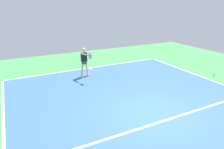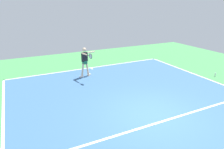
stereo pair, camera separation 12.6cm
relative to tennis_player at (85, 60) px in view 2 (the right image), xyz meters
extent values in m
plane|color=#428E4C|center=(-0.88, 5.45, -1.02)|extent=(23.89, 23.89, 0.00)
cube|color=#38608E|center=(-0.88, 5.45, -1.01)|extent=(10.80, 13.97, 0.00)
cube|color=white|center=(-0.88, -1.48, -1.01)|extent=(10.80, 0.10, 0.01)
cube|color=white|center=(-0.88, 6.03, -1.01)|extent=(8.10, 0.10, 0.01)
cube|color=white|center=(-0.88, -1.28, -1.01)|extent=(0.10, 0.30, 0.01)
cylinder|color=beige|center=(-0.16, -0.07, -0.61)|extent=(0.17, 0.31, 0.84)
cube|color=white|center=(-0.25, -0.10, -0.98)|extent=(0.26, 0.15, 0.07)
cylinder|color=beige|center=(0.19, 0.01, -0.61)|extent=(0.17, 0.31, 0.84)
cube|color=white|center=(0.27, 0.03, -0.98)|extent=(0.26, 0.15, 0.07)
cube|color=#1E664C|center=(0.01, -0.03, -0.14)|extent=(0.29, 0.25, 0.20)
cube|color=black|center=(0.01, -0.03, 0.19)|extent=(0.37, 0.25, 0.54)
sphere|color=beige|center=(0.01, -0.03, 0.63)|extent=(0.22, 0.22, 0.22)
cylinder|color=beige|center=(-0.41, -0.14, 0.41)|extent=(0.55, 0.20, 0.08)
cylinder|color=beige|center=(0.12, 0.27, 0.44)|extent=(0.20, 0.55, 0.08)
cylinder|color=black|center=(0.03, 0.64, 0.44)|extent=(0.08, 0.22, 0.03)
torus|color=black|center=(-0.03, 0.88, 0.44)|extent=(0.09, 0.29, 0.29)
cylinder|color=silver|center=(-0.03, 0.88, 0.44)|extent=(0.06, 0.24, 0.25)
cylinder|color=white|center=(-7.01, 3.49, -0.91)|extent=(0.07, 0.07, 0.22)
camera|label=1|loc=(3.87, 11.09, 3.20)|focal=32.77mm
camera|label=2|loc=(3.75, 11.15, 3.20)|focal=32.77mm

